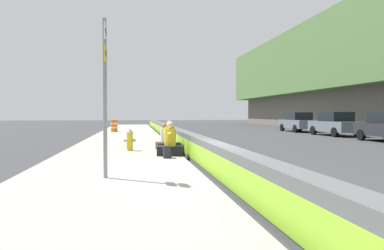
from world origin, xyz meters
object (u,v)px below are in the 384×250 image
at_px(route_sign_post, 105,86).
at_px(seated_person_rear, 165,140).
at_px(parked_car_fourth, 335,124).
at_px(parked_car_midline, 298,122).
at_px(backpack, 167,152).
at_px(fire_hydrant, 130,139).
at_px(construction_barrel, 114,126).
at_px(seated_person_middle, 169,142).
at_px(seated_person_foreground, 170,145).

xyz_separation_m(route_sign_post, seated_person_rear, (6.75, -1.89, -1.74)).
height_order(parked_car_fourth, parked_car_midline, same).
distance_m(backpack, parked_car_fourth, 18.05).
height_order(fire_hydrant, seated_person_rear, seated_person_rear).
relative_size(construction_barrel, parked_car_midline, 0.21).
bearing_deg(route_sign_post, seated_person_middle, -19.57).
distance_m(route_sign_post, fire_hydrant, 6.30).
relative_size(route_sign_post, fire_hydrant, 4.09).
height_order(route_sign_post, fire_hydrant, route_sign_post).
relative_size(fire_hydrant, seated_person_middle, 0.73).
distance_m(seated_person_foreground, seated_person_middle, 1.32).
bearing_deg(seated_person_foreground, construction_barrel, 9.64).
relative_size(fire_hydrant, parked_car_fourth, 0.19).
xyz_separation_m(fire_hydrant, construction_barrel, (15.12, 1.45, 0.03)).
xyz_separation_m(seated_person_rear, parked_car_fourth, (9.01, -13.01, 0.39)).
xyz_separation_m(backpack, parked_car_midline, (18.19, -13.18, 0.53)).
relative_size(backpack, construction_barrel, 0.42).
bearing_deg(route_sign_post, construction_barrel, 2.71).
height_order(fire_hydrant, seated_person_middle, seated_person_middle).
bearing_deg(seated_person_middle, seated_person_foreground, 175.86).
relative_size(seated_person_foreground, construction_barrel, 1.25).
height_order(construction_barrel, parked_car_fourth, parked_car_fourth).
bearing_deg(fire_hydrant, route_sign_post, 175.75).
height_order(seated_person_rear, backpack, seated_person_rear).
xyz_separation_m(seated_person_foreground, parked_car_fourth, (11.52, -13.02, 0.35)).
xyz_separation_m(route_sign_post, construction_barrel, (21.20, 1.00, -1.59)).
relative_size(backpack, parked_car_midline, 0.09).
bearing_deg(fire_hydrant, seated_person_middle, -109.05).
distance_m(fire_hydrant, parked_car_fourth, 17.40).
height_order(route_sign_post, seated_person_middle, route_sign_post).
bearing_deg(construction_barrel, route_sign_post, -177.29).
bearing_deg(seated_person_rear, backpack, 176.62).
relative_size(seated_person_rear, parked_car_midline, 0.24).
relative_size(seated_person_middle, backpack, 3.00).
xyz_separation_m(seated_person_rear, construction_barrel, (14.45, 2.89, 0.15)).
xyz_separation_m(fire_hydrant, seated_person_middle, (-0.53, -1.52, -0.07)).
relative_size(route_sign_post, parked_car_midline, 0.79).
xyz_separation_m(route_sign_post, parked_car_midline, (21.66, -14.88, -1.35)).
height_order(route_sign_post, backpack, route_sign_post).
bearing_deg(parked_car_fourth, route_sign_post, 136.60).
bearing_deg(seated_person_foreground, fire_hydrant, 37.79).
bearing_deg(route_sign_post, parked_car_midline, -34.48).
bearing_deg(seated_person_rear, fire_hydrant, 115.09).
xyz_separation_m(fire_hydrant, seated_person_rear, (0.67, -1.44, -0.11)).
xyz_separation_m(seated_person_rear, parked_car_midline, (14.91, -12.99, 0.39)).
bearing_deg(parked_car_midline, seated_person_rear, 138.94).
xyz_separation_m(construction_barrel, parked_car_fourth, (-5.44, -15.91, 0.24)).
xyz_separation_m(parked_car_fourth, parked_car_midline, (5.90, 0.02, 0.00)).
height_order(fire_hydrant, parked_car_fourth, parked_car_fourth).
height_order(seated_person_foreground, seated_person_middle, seated_person_middle).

